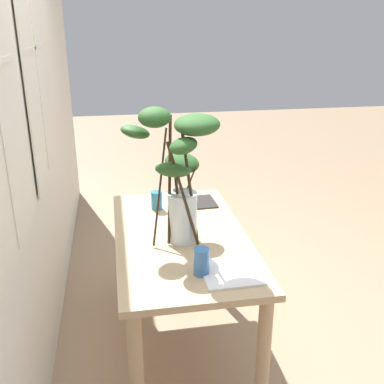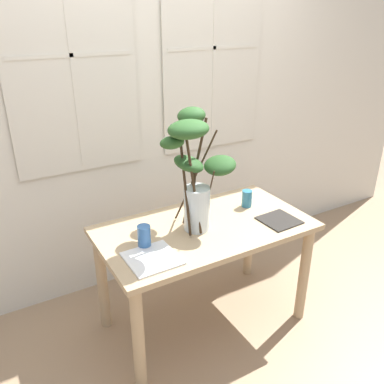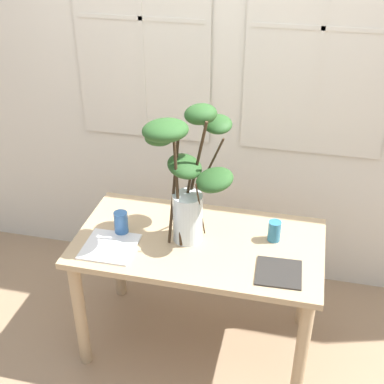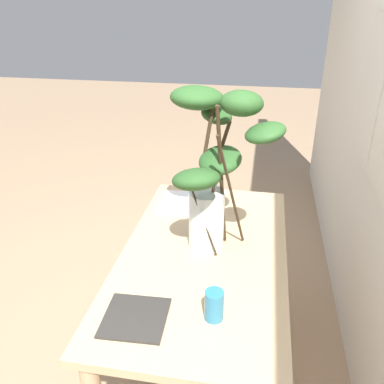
{
  "view_description": "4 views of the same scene",
  "coord_description": "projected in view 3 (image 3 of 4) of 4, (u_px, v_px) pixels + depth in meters",
  "views": [
    {
      "loc": [
        -2.18,
        0.33,
        1.83
      ],
      "look_at": [
        -0.09,
        -0.05,
        1.01
      ],
      "focal_mm": 42.42,
      "sensor_mm": 36.0,
      "label": 1
    },
    {
      "loc": [
        -1.14,
        -1.81,
        1.93
      ],
      "look_at": [
        -0.12,
        -0.04,
        1.0
      ],
      "focal_mm": 37.8,
      "sensor_mm": 36.0,
      "label": 2
    },
    {
      "loc": [
        0.47,
        -2.16,
        2.34
      ],
      "look_at": [
        -0.03,
        -0.03,
        1.04
      ],
      "focal_mm": 48.88,
      "sensor_mm": 36.0,
      "label": 3
    },
    {
      "loc": [
        1.46,
        0.21,
        1.75
      ],
      "look_at": [
        -0.04,
        -0.06,
        1.0
      ],
      "focal_mm": 38.41,
      "sensor_mm": 36.0,
      "label": 4
    }
  ],
  "objects": [
    {
      "name": "vase_with_branches",
      "position": [
        188.0,
        172.0,
        2.55
      ],
      "size": [
        0.48,
        0.53,
        0.71
      ],
      "color": "silver",
      "rests_on": "dining_table"
    },
    {
      "name": "back_wall_with_windows",
      "position": [
        229.0,
        73.0,
        3.06
      ],
      "size": [
        5.4,
        0.14,
        2.74
      ],
      "color": "silver",
      "rests_on": "ground"
    },
    {
      "name": "dining_table",
      "position": [
        199.0,
        258.0,
        2.79
      ],
      "size": [
        1.29,
        0.7,
        0.73
      ],
      "color": "tan",
      "rests_on": "ground"
    },
    {
      "name": "plate_square_right",
      "position": [
        279.0,
        273.0,
        2.49
      ],
      "size": [
        0.23,
        0.23,
        0.01
      ],
      "primitive_type": "cube",
      "rotation": [
        0.0,
        0.0,
        0.04
      ],
      "color": "#2D2B28",
      "rests_on": "dining_table"
    },
    {
      "name": "ground",
      "position": [
        198.0,
        340.0,
        3.1
      ],
      "size": [
        14.0,
        14.0,
        0.0
      ],
      "primitive_type": "plane",
      "color": "#9E7F60"
    },
    {
      "name": "drinking_glass_blue_right",
      "position": [
        274.0,
        231.0,
        2.7
      ],
      "size": [
        0.07,
        0.07,
        0.11
      ],
      "primitive_type": "cylinder",
      "color": "teal",
      "rests_on": "dining_table"
    },
    {
      "name": "plate_square_left",
      "position": [
        110.0,
        246.0,
        2.67
      ],
      "size": [
        0.27,
        0.27,
        0.01
      ],
      "primitive_type": "cube",
      "rotation": [
        0.0,
        0.0,
        0.01
      ],
      "color": "white",
      "rests_on": "dining_table"
    },
    {
      "name": "drinking_glass_blue_left",
      "position": [
        121.0,
        223.0,
        2.75
      ],
      "size": [
        0.07,
        0.07,
        0.13
      ],
      "primitive_type": "cylinder",
      "color": "#386BAD",
      "rests_on": "dining_table"
    }
  ]
}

